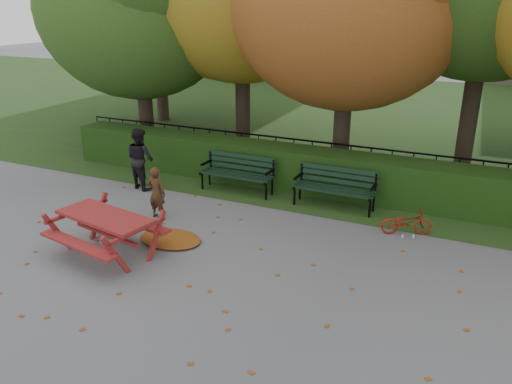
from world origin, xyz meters
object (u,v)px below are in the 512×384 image
at_px(adult, 140,158).
at_px(bicycle, 406,222).
at_px(bench_right, 335,185).
at_px(bench_left, 238,170).
at_px(child, 157,193).
at_px(picnic_table, 105,224).

relative_size(adult, bicycle, 1.54).
distance_m(bench_right, bicycle, 1.88).
bearing_deg(bench_left, child, -110.93).
relative_size(bench_left, picnic_table, 0.89).
xyz_separation_m(bench_left, bicycle, (4.08, -0.79, -0.26)).
xyz_separation_m(picnic_table, bicycle, (4.75, 3.13, -0.35)).
distance_m(child, bicycle, 5.11).
xyz_separation_m(bench_right, picnic_table, (-3.06, -3.92, 0.08)).
height_order(bench_left, adult, adult).
distance_m(bench_left, bench_right, 2.40).
bearing_deg(picnic_table, bicycle, 43.46).
distance_m(picnic_table, bicycle, 5.70).
relative_size(bench_right, picnic_table, 0.89).
relative_size(child, bicycle, 1.14).
bearing_deg(bicycle, child, 82.36).
distance_m(picnic_table, child, 1.78).
relative_size(bench_right, child, 1.61).
bearing_deg(picnic_table, bench_right, 62.06).
height_order(bench_left, bicycle, bench_left).
relative_size(bench_left, bicycle, 1.84).
bearing_deg(bench_right, bench_left, 180.00).
xyz_separation_m(child, bicycle, (4.91, 1.37, -0.30)).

